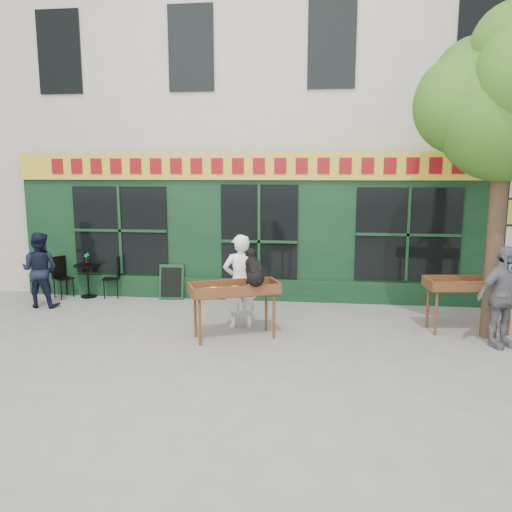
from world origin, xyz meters
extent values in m
plane|color=slate|center=(0.00, 0.00, 0.00)|extent=(80.00, 80.00, 0.00)
cube|color=beige|center=(0.00, 6.00, 5.00)|extent=(14.00, 7.00, 10.00)
cube|color=black|center=(0.00, 2.42, 1.60)|extent=(11.00, 0.16, 3.20)
cube|color=gold|center=(0.00, 2.30, 3.00)|extent=(11.00, 0.06, 0.60)
cube|color=maroon|center=(0.00, 2.26, 3.00)|extent=(9.60, 0.03, 0.34)
cube|color=black|center=(0.00, 2.32, 0.25)|extent=(11.00, 0.10, 0.50)
cube|color=black|center=(0.00, 2.32, 1.35)|extent=(1.70, 0.05, 2.50)
cube|color=black|center=(-3.20, 2.32, 1.55)|extent=(2.20, 0.05, 2.00)
cube|color=black|center=(3.20, 2.32, 1.55)|extent=(2.20, 0.05, 2.00)
cylinder|color=#382619|center=(4.30, 0.30, 1.80)|extent=(0.28, 0.28, 3.60)
sphere|color=#275613|center=(4.30, 0.30, 3.80)|extent=(2.20, 2.20, 2.20)
sphere|color=#275613|center=(3.70, 0.50, 4.00)|extent=(1.70, 1.70, 1.70)
sphere|color=#275613|center=(4.00, 0.90, 4.40)|extent=(1.60, 1.60, 1.60)
cylinder|color=brown|center=(-0.64, -0.77, 0.40)|extent=(0.05, 0.05, 0.80)
cylinder|color=brown|center=(0.55, -0.25, 0.40)|extent=(0.05, 0.05, 0.80)
cylinder|color=brown|center=(-0.81, -0.36, 0.40)|extent=(0.05, 0.05, 0.80)
cylinder|color=brown|center=(0.38, 0.15, 0.40)|extent=(0.05, 0.05, 0.80)
cube|color=brown|center=(-0.13, -0.31, 0.82)|extent=(1.61, 1.13, 0.05)
cube|color=brown|center=(-0.01, -0.57, 0.90)|extent=(1.39, 0.63, 0.18)
cube|color=brown|center=(-0.25, -0.04, 0.90)|extent=(1.39, 0.63, 0.18)
cube|color=brown|center=(-0.13, -0.31, 0.88)|extent=(1.35, 0.89, 0.06)
imported|color=white|center=(-0.13, 0.34, 0.87)|extent=(0.75, 0.64, 1.74)
cylinder|color=brown|center=(3.39, 0.26, 0.40)|extent=(0.05, 0.05, 0.80)
cylinder|color=brown|center=(4.68, 0.42, 0.40)|extent=(0.05, 0.05, 0.80)
cylinder|color=brown|center=(3.34, 0.70, 0.40)|extent=(0.05, 0.05, 0.80)
cylinder|color=brown|center=(4.63, 0.86, 0.40)|extent=(0.05, 0.05, 0.80)
cube|color=brown|center=(4.01, 0.56, 0.82)|extent=(1.56, 0.76, 0.05)
cube|color=brown|center=(4.04, 0.27, 0.90)|extent=(1.49, 0.22, 0.18)
cube|color=brown|center=(3.97, 0.85, 0.90)|extent=(1.49, 0.22, 0.18)
cube|color=brown|center=(4.01, 0.56, 0.88)|extent=(1.34, 0.56, 0.06)
imported|color=slate|center=(4.31, -0.19, 0.85)|extent=(1.07, 0.82, 1.69)
cylinder|color=black|center=(-3.97, 2.14, 0.02)|extent=(0.36, 0.36, 0.03)
cylinder|color=black|center=(-3.97, 2.14, 0.38)|extent=(0.04, 0.04, 0.72)
cylinder|color=black|center=(-3.97, 2.14, 0.75)|extent=(0.60, 0.60, 0.03)
cube|color=black|center=(-4.52, 2.04, 0.45)|extent=(0.50, 0.50, 0.03)
cube|color=black|center=(-4.66, 2.13, 0.70)|extent=(0.22, 0.32, 0.50)
cylinder|color=black|center=(-4.47, 1.83, 0.22)|extent=(0.02, 0.02, 0.44)
cylinder|color=black|center=(-4.31, 2.08, 0.22)|extent=(0.02, 0.02, 0.44)
cylinder|color=black|center=(-4.72, 1.99, 0.22)|extent=(0.02, 0.02, 0.44)
cylinder|color=black|center=(-4.56, 2.24, 0.22)|extent=(0.02, 0.02, 0.44)
cube|color=black|center=(-3.42, 2.19, 0.45)|extent=(0.43, 0.43, 0.03)
cube|color=black|center=(-3.25, 2.22, 0.70)|extent=(0.11, 0.36, 0.50)
cylinder|color=black|center=(-3.59, 2.30, 0.22)|extent=(0.02, 0.02, 0.44)
cylinder|color=black|center=(-3.53, 2.01, 0.22)|extent=(0.02, 0.02, 0.44)
cylinder|color=black|center=(-3.30, 2.36, 0.22)|extent=(0.02, 0.02, 0.44)
cylinder|color=black|center=(-3.24, 2.07, 0.22)|extent=(0.02, 0.02, 0.44)
imported|color=gray|center=(-3.97, 2.14, 0.90)|extent=(0.17, 0.14, 0.28)
imported|color=black|center=(-4.60, 1.24, 0.81)|extent=(0.81, 0.64, 1.61)
cube|color=black|center=(-2.00, 2.20, 0.40)|extent=(0.57, 0.22, 0.79)
cube|color=black|center=(-2.00, 2.18, 0.40)|extent=(0.47, 0.20, 0.65)
camera|label=1|loc=(1.26, -8.58, 2.87)|focal=35.00mm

